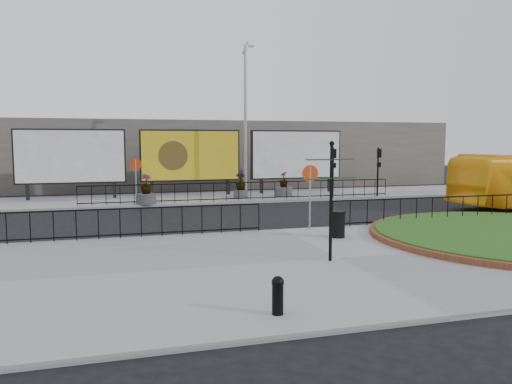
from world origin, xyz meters
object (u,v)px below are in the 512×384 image
object	(u,v)px
bollard	(278,293)
planter_b	(241,187)
litter_bin	(337,224)
lamp_post	(245,119)
planter_a	(146,193)
fingerpost_sign	(331,189)
billboard_mid	(191,156)
planter_c	(284,188)

from	to	relation	value
bollard	planter_b	bearing A→B (deg)	77.63
bollard	litter_bin	distance (m)	8.25
bollard	litter_bin	xyz separation A→B (m)	(4.54, 6.89, 0.05)
bollard	planter_b	distance (m)	20.48
lamp_post	litter_bin	world-z (taller)	lamp_post
litter_bin	planter_a	bearing A→B (deg)	116.86
planter_b	fingerpost_sign	bearing A→B (deg)	-95.46
fingerpost_sign	bollard	bearing A→B (deg)	-133.78
bollard	billboard_mid	bearing A→B (deg)	85.61
lamp_post	litter_bin	distance (m)	13.78
litter_bin	billboard_mid	bearing A→B (deg)	100.69
litter_bin	planter_a	size ratio (longest dim) A/B	0.57
fingerpost_sign	planter_c	xyz separation A→B (m)	(4.29, 16.24, -1.53)
billboard_mid	planter_a	distance (m)	5.02
fingerpost_sign	planter_b	size ratio (longest dim) A/B	2.26
billboard_mid	lamp_post	world-z (taller)	lamp_post
planter_a	fingerpost_sign	bearing A→B (deg)	-74.26
billboard_mid	bollard	size ratio (longest dim) A/B	8.14
fingerpost_sign	litter_bin	xyz separation A→B (m)	(1.70, 3.13, -1.56)
bollard	planter_c	distance (m)	21.23
billboard_mid	planter_b	world-z (taller)	billboard_mid
fingerpost_sign	bollard	distance (m)	4.98
lamp_post	planter_c	bearing A→B (deg)	-0.00
bollard	planter_b	xyz separation A→B (m)	(4.38, 20.00, 0.20)
lamp_post	litter_bin	size ratio (longest dim) A/B	9.89
litter_bin	planter_a	world-z (taller)	planter_a
lamp_post	planter_a	world-z (taller)	lamp_post
bollard	fingerpost_sign	bearing A→B (deg)	53.04
billboard_mid	planter_a	size ratio (longest dim) A/B	3.81
bollard	litter_bin	world-z (taller)	litter_bin
planter_b	planter_c	xyz separation A→B (m)	(2.74, 0.00, -0.11)
lamp_post	planter_a	size ratio (longest dim) A/B	5.67
lamp_post	fingerpost_sign	size ratio (longest dim) A/B	2.74
bollard	planter_a	world-z (taller)	planter_a
fingerpost_sign	billboard_mid	bearing A→B (deg)	86.78
planter_c	fingerpost_sign	bearing A→B (deg)	-104.80
billboard_mid	fingerpost_sign	xyz separation A→B (m)	(1.14, -18.21, -0.44)
fingerpost_sign	litter_bin	distance (m)	3.89
litter_bin	planter_a	distance (m)	12.90
fingerpost_sign	planter_a	world-z (taller)	fingerpost_sign
billboard_mid	bollard	distance (m)	22.13
fingerpost_sign	bollard	xyz separation A→B (m)	(-2.83, -3.76, -1.62)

